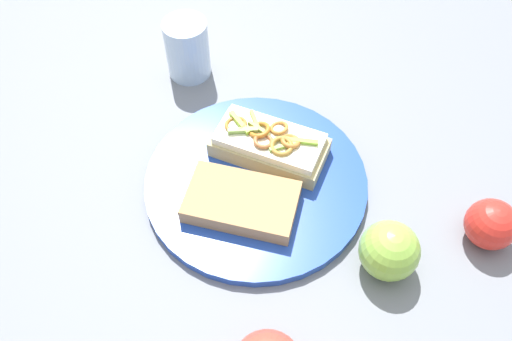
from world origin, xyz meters
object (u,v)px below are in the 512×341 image
Objects in this scene: apple_1 at (389,251)px; drinking_glass at (187,49)px; sandwich at (269,144)px; bread_slice_side at (242,202)px; plate at (256,182)px; apple_3 at (491,224)px.

drinking_glass reaches higher than apple_1.
bread_slice_side is at bearing -89.75° from sandwich.
apple_1 reaches higher than plate.
drinking_glass reaches higher than apple_3.
drinking_glass is (-0.05, -0.45, 0.01)m from apple_1.
plate is 0.32m from apple_3.
plate is 0.26m from drinking_glass.
bread_slice_side is 0.30m from drinking_glass.
apple_3 reaches higher than sandwich.
apple_3 is at bearing 151.94° from apple_1.
drinking_glass is at bearing 122.42° from bread_slice_side.
apple_3 is at bearing 120.08° from plate.
sandwich is 0.23m from drinking_glass.
drinking_glass is at bearing -96.63° from apple_1.
sandwich is 2.67× the size of apple_3.
sandwich is at bearing -93.90° from apple_1.
sandwich reaches higher than plate.
drinking_glass is at bearing -81.73° from apple_3.
drinking_glass reaches higher than sandwich.
bread_slice_side is at bearing 22.95° from plate.
apple_1 is at bearing 83.37° from drinking_glass.
apple_1 is at bearing 98.53° from plate.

